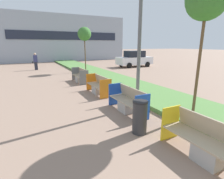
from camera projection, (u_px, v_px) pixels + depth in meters
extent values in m
cube|color=#568442|center=(121.00, 82.00, 11.74)|extent=(2.80, 120.00, 0.18)
cube|color=#939EAD|center=(62.00, 39.00, 30.41)|extent=(19.51, 8.60, 7.03)
cube|color=#1E2333|center=(67.00, 36.00, 26.57)|extent=(16.39, 0.08, 1.20)
cube|color=#ADA8A0|center=(209.00, 154.00, 3.85)|extent=(0.52, 0.60, 0.42)
cube|color=tan|center=(211.00, 145.00, 3.79)|extent=(0.58, 2.32, 0.05)
cube|color=tan|center=(220.00, 131.00, 3.85)|extent=(0.14, 2.22, 0.48)
cube|color=yellow|center=(170.00, 123.00, 4.80)|extent=(0.62, 0.04, 0.94)
cube|color=#ADA8A0|center=(127.00, 107.00, 6.82)|extent=(0.52, 0.60, 0.42)
cube|color=tan|center=(127.00, 101.00, 6.76)|extent=(0.58, 1.92, 0.05)
cube|color=tan|center=(133.00, 94.00, 6.82)|extent=(0.14, 1.84, 0.48)
cube|color=blue|center=(142.00, 108.00, 5.91)|extent=(0.62, 0.04, 0.94)
cube|color=blue|center=(115.00, 94.00, 7.60)|extent=(0.62, 0.04, 0.94)
cube|color=#ADA8A0|center=(98.00, 90.00, 9.36)|extent=(0.52, 0.60, 0.42)
cube|color=tan|center=(98.00, 86.00, 9.30)|extent=(0.58, 1.92, 0.05)
cube|color=tan|center=(103.00, 80.00, 9.36)|extent=(0.14, 1.84, 0.48)
cube|color=orange|center=(106.00, 89.00, 8.45)|extent=(0.62, 0.04, 0.94)
cube|color=orange|center=(91.00, 82.00, 10.14)|extent=(0.62, 0.04, 0.94)
cube|color=#ADA8A0|center=(80.00, 79.00, 12.23)|extent=(0.52, 0.60, 0.42)
cube|color=tan|center=(80.00, 76.00, 12.17)|extent=(0.58, 1.86, 0.05)
cube|color=tan|center=(83.00, 72.00, 12.22)|extent=(0.14, 1.79, 0.48)
cube|color=slate|center=(84.00, 78.00, 11.34)|extent=(0.62, 0.04, 0.94)
cube|color=slate|center=(76.00, 74.00, 12.98)|extent=(0.62, 0.04, 0.94)
cylinder|color=#2D2D30|center=(140.00, 118.00, 5.11)|extent=(0.43, 0.43, 0.95)
cylinder|color=black|center=(140.00, 102.00, 4.98)|extent=(0.44, 0.44, 0.05)
cylinder|color=#56595B|center=(141.00, 5.00, 6.38)|extent=(0.14, 0.14, 7.91)
cylinder|color=brown|center=(198.00, 67.00, 6.04)|extent=(0.10, 0.10, 3.58)
cylinder|color=brown|center=(85.00, 55.00, 16.69)|extent=(0.10, 0.10, 3.17)
sphere|color=#38702D|center=(84.00, 34.00, 16.20)|extent=(1.25, 1.25, 1.25)
cube|color=#232633|center=(36.00, 66.00, 18.08)|extent=(0.30, 0.22, 0.83)
cube|color=navy|center=(35.00, 59.00, 17.89)|extent=(0.38, 0.24, 0.67)
sphere|color=tan|center=(35.00, 54.00, 17.78)|extent=(0.23, 0.23, 0.23)
cube|color=#232328|center=(33.00, 62.00, 17.86)|extent=(0.12, 0.20, 0.18)
cube|color=silver|center=(134.00, 61.00, 20.65)|extent=(4.22, 1.81, 0.84)
cube|color=black|center=(135.00, 54.00, 20.46)|extent=(2.12, 1.58, 0.72)
cylinder|color=black|center=(147.00, 64.00, 20.53)|extent=(0.60, 0.20, 0.60)
cylinder|color=black|center=(139.00, 63.00, 22.09)|extent=(0.60, 0.20, 0.60)
cylinder|color=black|center=(129.00, 65.00, 19.43)|extent=(0.60, 0.20, 0.60)
cylinder|color=black|center=(121.00, 64.00, 20.98)|extent=(0.60, 0.20, 0.60)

